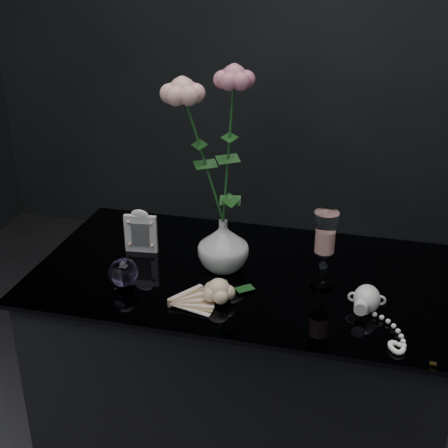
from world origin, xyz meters
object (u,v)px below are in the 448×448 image
(paperweight, at_px, (123,273))
(picture_frame, at_px, (141,231))
(loose_rose, at_px, (219,290))
(pearl_jar, at_px, (367,297))
(wine_glass, at_px, (324,250))
(vase, at_px, (223,245))

(paperweight, bearing_deg, picture_frame, 97.53)
(loose_rose, xyz_separation_m, pearl_jar, (0.33, 0.05, 0.00))
(wine_glass, height_order, paperweight, wine_glass)
(vase, distance_m, paperweight, 0.26)
(vase, relative_size, paperweight, 1.90)
(vase, xyz_separation_m, pearl_jar, (0.36, -0.10, -0.04))
(wine_glass, relative_size, loose_rose, 1.15)
(picture_frame, xyz_separation_m, paperweight, (0.02, -0.18, -0.03))
(vase, relative_size, wine_glass, 0.70)
(vase, height_order, picture_frame, vase)
(paperweight, bearing_deg, wine_glass, 14.75)
(vase, distance_m, loose_rose, 0.16)
(wine_glass, relative_size, paperweight, 2.70)
(pearl_jar, bearing_deg, paperweight, -176.59)
(loose_rose, bearing_deg, vase, 90.29)
(wine_glass, xyz_separation_m, pearl_jar, (0.11, -0.09, -0.06))
(loose_rose, bearing_deg, picture_frame, 133.98)
(wine_glass, bearing_deg, vase, 175.96)
(wine_glass, distance_m, loose_rose, 0.27)
(vase, xyz_separation_m, loose_rose, (0.03, -0.15, -0.04))
(vase, bearing_deg, paperweight, -146.60)
(wine_glass, height_order, picture_frame, wine_glass)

